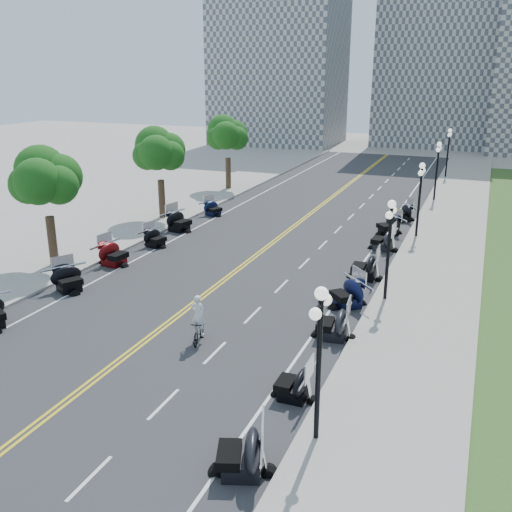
% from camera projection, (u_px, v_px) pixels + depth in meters
% --- Properties ---
extents(ground, '(160.00, 160.00, 0.00)m').
position_uv_depth(ground, '(192.00, 305.00, 27.66)').
color(ground, gray).
extents(road, '(16.00, 90.00, 0.01)m').
position_uv_depth(road, '(266.00, 248.00, 36.47)').
color(road, '#333335').
rests_on(road, ground).
extents(centerline_yellow_a, '(0.12, 90.00, 0.00)m').
position_uv_depth(centerline_yellow_a, '(264.00, 248.00, 36.51)').
color(centerline_yellow_a, yellow).
rests_on(centerline_yellow_a, road).
extents(centerline_yellow_b, '(0.12, 90.00, 0.00)m').
position_uv_depth(centerline_yellow_b, '(268.00, 248.00, 36.42)').
color(centerline_yellow_b, yellow).
rests_on(centerline_yellow_b, road).
extents(edge_line_north, '(0.12, 90.00, 0.00)m').
position_uv_depth(edge_line_north, '(365.00, 260.00, 34.18)').
color(edge_line_north, white).
rests_on(edge_line_north, road).
extents(edge_line_south, '(0.12, 90.00, 0.00)m').
position_uv_depth(edge_line_south, '(178.00, 237.00, 38.75)').
color(edge_line_south, white).
rests_on(edge_line_south, road).
extents(lane_dash_3, '(0.12, 2.00, 0.00)m').
position_uv_depth(lane_dash_3, '(90.00, 478.00, 15.96)').
color(lane_dash_3, white).
rests_on(lane_dash_3, road).
extents(lane_dash_4, '(0.12, 2.00, 0.00)m').
position_uv_depth(lane_dash_4, '(164.00, 404.00, 19.48)').
color(lane_dash_4, white).
rests_on(lane_dash_4, road).
extents(lane_dash_5, '(0.12, 2.00, 0.00)m').
position_uv_depth(lane_dash_5, '(215.00, 353.00, 23.00)').
color(lane_dash_5, white).
rests_on(lane_dash_5, road).
extents(lane_dash_6, '(0.12, 2.00, 0.00)m').
position_uv_depth(lane_dash_6, '(253.00, 315.00, 26.52)').
color(lane_dash_6, white).
rests_on(lane_dash_6, road).
extents(lane_dash_7, '(0.12, 2.00, 0.00)m').
position_uv_depth(lane_dash_7, '(282.00, 286.00, 30.04)').
color(lane_dash_7, white).
rests_on(lane_dash_7, road).
extents(lane_dash_8, '(0.12, 2.00, 0.00)m').
position_uv_depth(lane_dash_8, '(304.00, 263.00, 33.56)').
color(lane_dash_8, white).
rests_on(lane_dash_8, road).
extents(lane_dash_9, '(0.12, 2.00, 0.00)m').
position_uv_depth(lane_dash_9, '(323.00, 245.00, 37.08)').
color(lane_dash_9, white).
rests_on(lane_dash_9, road).
extents(lane_dash_10, '(0.12, 2.00, 0.00)m').
position_uv_depth(lane_dash_10, '(338.00, 230.00, 40.60)').
color(lane_dash_10, white).
rests_on(lane_dash_10, road).
extents(lane_dash_11, '(0.12, 2.00, 0.00)m').
position_uv_depth(lane_dash_11, '(351.00, 217.00, 44.12)').
color(lane_dash_11, white).
rests_on(lane_dash_11, road).
extents(lane_dash_12, '(0.12, 2.00, 0.00)m').
position_uv_depth(lane_dash_12, '(362.00, 206.00, 47.64)').
color(lane_dash_12, white).
rests_on(lane_dash_12, road).
extents(lane_dash_13, '(0.12, 2.00, 0.00)m').
position_uv_depth(lane_dash_13, '(371.00, 196.00, 51.16)').
color(lane_dash_13, white).
rests_on(lane_dash_13, road).
extents(lane_dash_14, '(0.12, 2.00, 0.00)m').
position_uv_depth(lane_dash_14, '(379.00, 188.00, 54.69)').
color(lane_dash_14, white).
rests_on(lane_dash_14, road).
extents(lane_dash_15, '(0.12, 2.00, 0.00)m').
position_uv_depth(lane_dash_15, '(387.00, 181.00, 58.21)').
color(lane_dash_15, white).
rests_on(lane_dash_15, road).
extents(lane_dash_16, '(0.12, 2.00, 0.00)m').
position_uv_depth(lane_dash_16, '(393.00, 175.00, 61.73)').
color(lane_dash_16, white).
rests_on(lane_dash_16, road).
extents(lane_dash_17, '(0.12, 2.00, 0.00)m').
position_uv_depth(lane_dash_17, '(399.00, 169.00, 65.25)').
color(lane_dash_17, white).
rests_on(lane_dash_17, road).
extents(lane_dash_18, '(0.12, 2.00, 0.00)m').
position_uv_depth(lane_dash_18, '(404.00, 164.00, 68.77)').
color(lane_dash_18, white).
rests_on(lane_dash_18, road).
extents(lane_dash_19, '(0.12, 2.00, 0.00)m').
position_uv_depth(lane_dash_19, '(409.00, 159.00, 72.29)').
color(lane_dash_19, white).
rests_on(lane_dash_19, road).
extents(sidewalk_north, '(5.00, 90.00, 0.15)m').
position_uv_depth(sidewalk_north, '(436.00, 267.00, 32.69)').
color(sidewalk_north, '#9E9991').
rests_on(sidewalk_north, ground).
extents(sidewalk_south, '(5.00, 90.00, 0.15)m').
position_uv_depth(sidewalk_south, '(127.00, 230.00, 40.19)').
color(sidewalk_south, '#9E9991').
rests_on(sidewalk_south, ground).
extents(distant_block_a, '(18.00, 14.00, 26.00)m').
position_uv_depth(distant_block_a, '(280.00, 54.00, 84.60)').
color(distant_block_a, gray).
rests_on(distant_block_a, ground).
extents(distant_block_b, '(16.00, 12.00, 30.00)m').
position_uv_depth(distant_block_b, '(439.00, 39.00, 81.40)').
color(distant_block_b, gray).
rests_on(distant_block_b, ground).
extents(street_lamp_1, '(0.50, 1.20, 4.90)m').
position_uv_depth(street_lamp_1, '(319.00, 366.00, 16.74)').
color(street_lamp_1, black).
rests_on(street_lamp_1, sidewalk_north).
extents(street_lamp_2, '(0.50, 1.20, 4.90)m').
position_uv_depth(street_lamp_2, '(388.00, 251.00, 27.30)').
color(street_lamp_2, black).
rests_on(street_lamp_2, sidewalk_north).
extents(street_lamp_3, '(0.50, 1.20, 4.90)m').
position_uv_depth(street_lamp_3, '(419.00, 200.00, 37.87)').
color(street_lamp_3, black).
rests_on(street_lamp_3, sidewalk_north).
extents(street_lamp_4, '(0.50, 1.20, 4.90)m').
position_uv_depth(street_lamp_4, '(437.00, 172.00, 48.43)').
color(street_lamp_4, black).
rests_on(street_lamp_4, sidewalk_north).
extents(street_lamp_5, '(0.50, 1.20, 4.90)m').
position_uv_depth(street_lamp_5, '(448.00, 153.00, 58.99)').
color(street_lamp_5, black).
rests_on(street_lamp_5, sidewalk_north).
extents(tree_2, '(4.80, 4.80, 9.20)m').
position_uv_depth(tree_2, '(46.00, 186.00, 31.51)').
color(tree_2, '#235619').
rests_on(tree_2, sidewalk_south).
extents(tree_3, '(4.80, 4.80, 9.20)m').
position_uv_depth(tree_3, '(160.00, 156.00, 42.07)').
color(tree_3, '#235619').
rests_on(tree_3, sidewalk_south).
extents(tree_4, '(4.80, 4.80, 9.20)m').
position_uv_depth(tree_4, '(228.00, 139.00, 52.64)').
color(tree_4, '#235619').
rests_on(tree_4, sidewalk_south).
extents(motorcycle_n_3, '(2.72, 2.72, 1.48)m').
position_uv_depth(motorcycle_n_3, '(241.00, 451.00, 15.94)').
color(motorcycle_n_3, black).
rests_on(motorcycle_n_3, road).
extents(motorcycle_n_4, '(1.88, 1.88, 1.30)m').
position_uv_depth(motorcycle_n_4, '(294.00, 382.00, 19.64)').
color(motorcycle_n_4, black).
rests_on(motorcycle_n_4, road).
extents(motorcycle_n_5, '(2.32, 2.32, 1.48)m').
position_uv_depth(motorcycle_n_5, '(333.00, 322.00, 24.07)').
color(motorcycle_n_5, black).
rests_on(motorcycle_n_5, road).
extents(motorcycle_n_6, '(3.02, 3.02, 1.50)m').
position_uv_depth(motorcycle_n_6, '(347.00, 292.00, 27.25)').
color(motorcycle_n_6, black).
rests_on(motorcycle_n_6, road).
extents(motorcycle_n_7, '(2.28, 2.28, 1.53)m').
position_uv_depth(motorcycle_n_7, '(365.00, 266.00, 30.88)').
color(motorcycle_n_7, black).
rests_on(motorcycle_n_7, road).
extents(motorcycle_n_8, '(2.29, 2.29, 1.49)m').
position_uv_depth(motorcycle_n_8, '(383.00, 239.00, 35.84)').
color(motorcycle_n_8, black).
rests_on(motorcycle_n_8, road).
extents(motorcycle_n_9, '(2.97, 2.97, 1.48)m').
position_uv_depth(motorcycle_n_9, '(389.00, 224.00, 39.20)').
color(motorcycle_n_9, black).
rests_on(motorcycle_n_9, road).
extents(motorcycle_n_10, '(2.79, 2.79, 1.42)m').
position_uv_depth(motorcycle_n_10, '(403.00, 212.00, 42.71)').
color(motorcycle_n_10, black).
rests_on(motorcycle_n_10, road).
extents(motorcycle_s_5, '(2.81, 2.81, 1.44)m').
position_uv_depth(motorcycle_s_5, '(68.00, 278.00, 29.19)').
color(motorcycle_s_5, black).
rests_on(motorcycle_s_5, road).
extents(motorcycle_s_6, '(2.37, 2.37, 1.50)m').
position_uv_depth(motorcycle_s_6, '(113.00, 253.00, 33.08)').
color(motorcycle_s_6, '#590A0C').
rests_on(motorcycle_s_6, road).
extents(motorcycle_s_7, '(2.19, 2.19, 1.28)m').
position_uv_depth(motorcycle_s_7, '(155.00, 237.00, 36.55)').
color(motorcycle_s_7, black).
rests_on(motorcycle_s_7, road).
extents(motorcycle_s_8, '(2.66, 2.66, 1.57)m').
position_uv_depth(motorcycle_s_8, '(179.00, 220.00, 40.06)').
color(motorcycle_s_8, black).
rests_on(motorcycle_s_8, road).
extents(motorcycle_s_9, '(2.34, 2.34, 1.25)m').
position_uv_depth(motorcycle_s_9, '(213.00, 208.00, 44.36)').
color(motorcycle_s_9, black).
rests_on(motorcycle_s_9, road).
extents(bicycle, '(0.84, 1.73, 1.00)m').
position_uv_depth(bicycle, '(199.00, 331.00, 23.77)').
color(bicycle, '#A51414').
rests_on(bicycle, road).
extents(cyclist_rider, '(0.64, 0.42, 1.76)m').
position_uv_depth(cyclist_rider, '(198.00, 300.00, 23.34)').
color(cyclist_rider, silver).
rests_on(cyclist_rider, bicycle).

